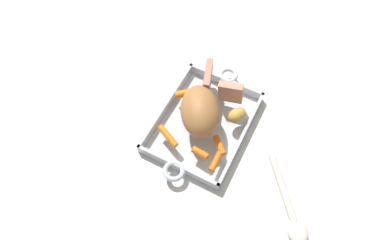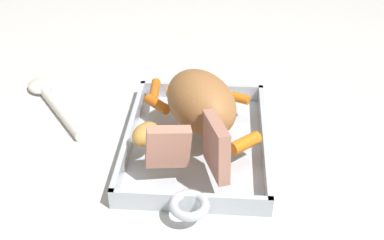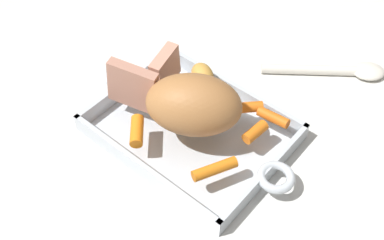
{
  "view_description": "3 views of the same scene",
  "coord_description": "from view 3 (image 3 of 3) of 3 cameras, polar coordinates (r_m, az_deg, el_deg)",
  "views": [
    {
      "loc": [
        -0.44,
        -0.19,
        0.86
      ],
      "look_at": [
        -0.03,
        0.02,
        0.06
      ],
      "focal_mm": 32.34,
      "sensor_mm": 36.0,
      "label": 1
    },
    {
      "loc": [
        0.65,
        0.04,
        0.52
      ],
      "look_at": [
        0.02,
        -0.01,
        0.08
      ],
      "focal_mm": 44.51,
      "sensor_mm": 36.0,
      "label": 2
    },
    {
      "loc": [
        -0.33,
        0.39,
        0.62
      ],
      "look_at": [
        -0.02,
        0.02,
        0.07
      ],
      "focal_mm": 43.61,
      "sensor_mm": 36.0,
      "label": 3
    }
  ],
  "objects": [
    {
      "name": "ground_plane",
      "position": [
        0.8,
        -0.16,
        -1.71
      ],
      "size": [
        1.93,
        1.93,
        0.0
      ],
      "primitive_type": "plane",
      "color": "silver"
    },
    {
      "name": "roasting_dish",
      "position": [
        0.79,
        -0.16,
        -1.2
      ],
      "size": [
        0.4,
        0.24,
        0.04
      ],
      "color": "silver",
      "rests_on": "ground_plane"
    },
    {
      "name": "pork_roast",
      "position": [
        0.73,
        0.21,
        1.87
      ],
      "size": [
        0.18,
        0.17,
        0.1
      ],
      "primitive_type": "ellipsoid",
      "rotation": [
        0.0,
        0.0,
        3.7
      ],
      "color": "#AF7440",
      "rests_on": "roasting_dish"
    },
    {
      "name": "roast_slice_outer",
      "position": [
        0.77,
        -7.29,
        4.09
      ],
      "size": [
        0.09,
        0.05,
        0.09
      ],
      "primitive_type": "cube",
      "rotation": [
        0.1,
        0.0,
        5.03
      ],
      "color": "tan",
      "rests_on": "roasting_dish"
    },
    {
      "name": "roast_slice_thin",
      "position": [
        0.81,
        -3.3,
        6.27
      ],
      "size": [
        0.04,
        0.07,
        0.07
      ],
      "primitive_type": "cube",
      "rotation": [
        -0.09,
        0.0,
        0.21
      ],
      "color": "tan",
      "rests_on": "roasting_dish"
    },
    {
      "name": "baby_carrot_northwest",
      "position": [
        0.78,
        9.9,
        0.32
      ],
      "size": [
        0.06,
        0.02,
        0.02
      ],
      "primitive_type": "cylinder",
      "rotation": [
        1.48,
        0.0,
        4.74
      ],
      "color": "orange",
      "rests_on": "roasting_dish"
    },
    {
      "name": "baby_carrot_long",
      "position": [
        0.75,
        7.74,
        -1.46
      ],
      "size": [
        0.02,
        0.05,
        0.02
      ],
      "primitive_type": "cylinder",
      "rotation": [
        1.6,
        0.0,
        3.03
      ],
      "color": "orange",
      "rests_on": "roasting_dish"
    },
    {
      "name": "baby_carrot_southwest",
      "position": [
        0.78,
        6.69,
        1.54
      ],
      "size": [
        0.05,
        0.05,
        0.02
      ],
      "primitive_type": "cylinder",
      "rotation": [
        1.59,
        0.0,
        5.53
      ],
      "color": "orange",
      "rests_on": "roasting_dish"
    },
    {
      "name": "baby_carrot_northeast",
      "position": [
        0.7,
        2.79,
        -6.0
      ],
      "size": [
        0.05,
        0.07,
        0.02
      ],
      "primitive_type": "cylinder",
      "rotation": [
        1.53,
        0.0,
        2.71
      ],
      "color": "orange",
      "rests_on": "roasting_dish"
    },
    {
      "name": "baby_carrot_short",
      "position": [
        0.75,
        -6.76,
        -1.33
      ],
      "size": [
        0.05,
        0.05,
        0.02
      ],
      "primitive_type": "cylinder",
      "rotation": [
        1.6,
        0.0,
        3.87
      ],
      "color": "orange",
      "rests_on": "roasting_dish"
    },
    {
      "name": "potato_halved",
      "position": [
        0.82,
        1.28,
        5.51
      ],
      "size": [
        0.07,
        0.06,
        0.04
      ],
      "primitive_type": "ellipsoid",
      "rotation": [
        0.0,
        0.0,
        2.61
      ],
      "color": "gold",
      "rests_on": "roasting_dish"
    },
    {
      "name": "serving_spoon",
      "position": [
        0.94,
        17.35,
        5.8
      ],
      "size": [
        0.21,
        0.17,
        0.02
      ],
      "rotation": [
        0.0,
        0.0,
        3.8
      ],
      "color": "white",
      "rests_on": "ground_plane"
    }
  ]
}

